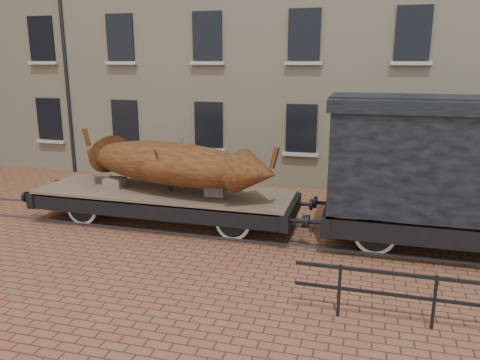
# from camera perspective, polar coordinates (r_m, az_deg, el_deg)

# --- Properties ---
(ground) EXTENTS (90.00, 90.00, 0.00)m
(ground) POSITION_cam_1_polar(r_m,az_deg,el_deg) (12.94, -0.40, -6.13)
(ground) COLOR brown
(warehouse_cream) EXTENTS (40.00, 10.19, 14.00)m
(warehouse_cream) POSITION_cam_1_polar(r_m,az_deg,el_deg) (21.80, 15.51, 20.34)
(warehouse_cream) COLOR beige
(warehouse_cream) RESTS_ON ground
(rail_track) EXTENTS (30.00, 1.52, 0.06)m
(rail_track) POSITION_cam_1_polar(r_m,az_deg,el_deg) (12.93, -0.40, -6.01)
(rail_track) COLOR #59595E
(rail_track) RESTS_ON ground
(flatcar_wagon) EXTENTS (8.20, 2.22, 1.24)m
(flatcar_wagon) POSITION_cam_1_polar(r_m,az_deg,el_deg) (13.41, -9.21, -2.11)
(flatcar_wagon) COLOR brown
(flatcar_wagon) RESTS_ON ground
(iron_boat) EXTENTS (6.53, 3.12, 1.57)m
(iron_boat) POSITION_cam_1_polar(r_m,az_deg,el_deg) (13.07, -8.52, 2.07)
(iron_boat) COLOR brown
(iron_boat) RESTS_ON flatcar_wagon
(goods_van) EXTENTS (7.22, 2.63, 3.73)m
(goods_van) POSITION_cam_1_polar(r_m,az_deg,el_deg) (12.08, 26.08, 2.46)
(goods_van) COLOR black
(goods_van) RESTS_ON ground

